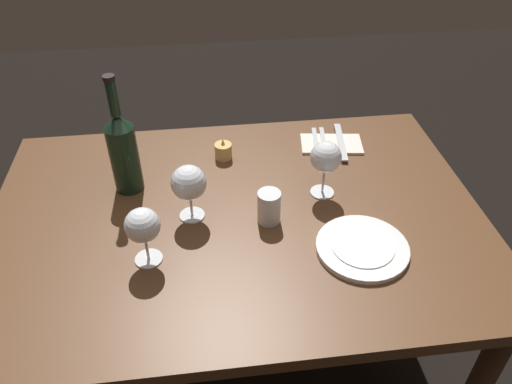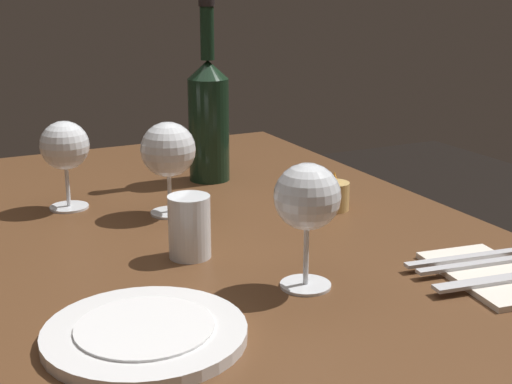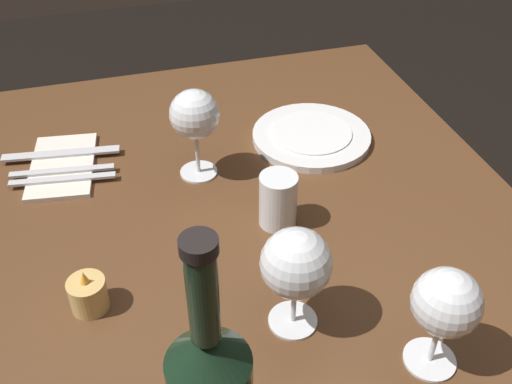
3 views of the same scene
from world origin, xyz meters
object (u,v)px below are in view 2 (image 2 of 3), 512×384
at_px(fork_inner, 477,264).
at_px(table_knife, 507,279).
at_px(wine_glass_centre, 168,151).
at_px(folded_napkin, 490,275).
at_px(wine_bottle, 209,116).
at_px(votive_candle, 334,197).
at_px(water_tumbler, 190,230).
at_px(fork_outer, 464,258).
at_px(wine_glass_right, 307,199).
at_px(wine_glass_left, 65,148).
at_px(dinner_plate, 145,333).

distance_m(fork_inner, table_knife, 0.05).
distance_m(wine_glass_centre, folded_napkin, 0.54).
bearing_deg(folded_napkin, fork_inner, 180.00).
bearing_deg(wine_bottle, fork_inner, 13.42).
bearing_deg(votive_candle, wine_bottle, -157.27).
bearing_deg(wine_glass_centre, fork_inner, 34.10).
height_order(water_tumbler, folded_napkin, water_tumbler).
relative_size(wine_bottle, fork_outer, 1.89).
height_order(wine_bottle, folded_napkin, wine_bottle).
height_order(wine_glass_right, votive_candle, wine_glass_right).
height_order(wine_bottle, water_tumbler, wine_bottle).
bearing_deg(wine_bottle, wine_glass_left, -77.60).
relative_size(folded_napkin, fork_inner, 1.13).
height_order(wine_glass_right, wine_bottle, wine_bottle).
bearing_deg(table_knife, fork_outer, 180.00).
height_order(wine_glass_left, wine_glass_right, wine_glass_right).
distance_m(water_tumbler, votive_candle, 0.31).
bearing_deg(water_tumbler, folded_napkin, 52.81).
bearing_deg(wine_glass_centre, dinner_plate, -23.53).
relative_size(wine_glass_centre, wine_bottle, 0.46).
height_order(votive_candle, fork_outer, votive_candle).
relative_size(wine_glass_centre, table_knife, 0.74).
xyz_separation_m(wine_glass_right, wine_glass_centre, (-0.36, -0.05, -0.01)).
height_order(fork_outer, table_knife, same).
bearing_deg(fork_outer, wine_glass_left, -139.44).
xyz_separation_m(wine_glass_centre, folded_napkin, (0.44, 0.28, -0.10)).
height_order(wine_glass_left, dinner_plate, wine_glass_left).
bearing_deg(dinner_plate, folded_napkin, 85.34).
bearing_deg(wine_glass_right, folded_napkin, 70.18).
xyz_separation_m(wine_glass_right, dinner_plate, (0.05, -0.23, -0.11)).
bearing_deg(wine_glass_left, wine_glass_centre, 53.67).
bearing_deg(votive_candle, wine_glass_centre, -111.61).
height_order(votive_candle, fork_inner, votive_candle).
bearing_deg(votive_candle, water_tumbler, -72.30).
xyz_separation_m(wine_glass_left, wine_glass_right, (0.47, 0.20, 0.01)).
xyz_separation_m(water_tumbler, table_knife, (0.28, 0.33, -0.03)).
relative_size(water_tumbler, votive_candle, 1.34).
height_order(wine_glass_centre, fork_outer, wine_glass_centre).
bearing_deg(votive_candle, folded_napkin, 4.47).
bearing_deg(fork_inner, table_knife, 0.00).
xyz_separation_m(water_tumbler, folded_napkin, (0.25, 0.33, -0.04)).
xyz_separation_m(votive_candle, fork_inner, (0.32, 0.03, -0.01)).
relative_size(wine_glass_left, wine_glass_right, 0.93).
height_order(folded_napkin, fork_outer, fork_outer).
height_order(wine_glass_left, folded_napkin, wine_glass_left).
xyz_separation_m(fork_inner, fork_outer, (-0.02, 0.00, 0.00)).
bearing_deg(votive_candle, wine_glass_right, -38.35).
bearing_deg(folded_napkin, votive_candle, -175.53).
distance_m(water_tumbler, fork_outer, 0.38).
bearing_deg(wine_glass_right, water_tumbler, -150.12).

